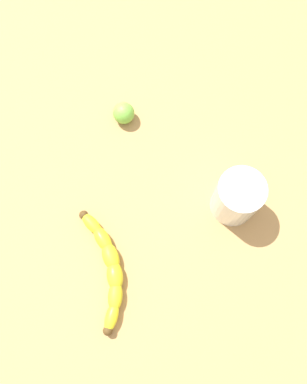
% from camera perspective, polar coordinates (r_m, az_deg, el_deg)
% --- Properties ---
extents(wooden_tabletop, '(1.20, 1.20, 0.03)m').
position_cam_1_polar(wooden_tabletop, '(0.84, -0.38, -3.13)').
color(wooden_tabletop, tan).
rests_on(wooden_tabletop, ground).
extents(banana, '(0.24, 0.07, 0.03)m').
position_cam_1_polar(banana, '(0.79, -6.32, -10.35)').
color(banana, yellow).
rests_on(banana, wooden_tabletop).
extents(smoothie_glass, '(0.09, 0.09, 0.11)m').
position_cam_1_polar(smoothie_glass, '(0.79, 11.51, -0.76)').
color(smoothie_glass, silver).
rests_on(smoothie_glass, wooden_tabletop).
extents(lime_fruit, '(0.05, 0.05, 0.05)m').
position_cam_1_polar(lime_fruit, '(0.88, -4.16, 10.88)').
color(lime_fruit, '#75C142').
rests_on(lime_fruit, wooden_tabletop).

